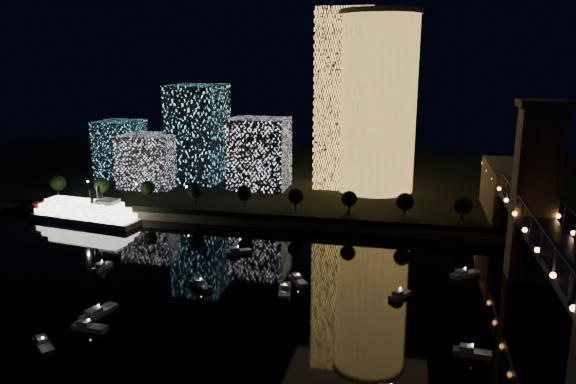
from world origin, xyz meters
name	(u,v)px	position (x,y,z in m)	size (l,w,h in m)	color
ground	(259,336)	(0.00, 0.00, 0.00)	(520.00, 520.00, 0.00)	black
far_bank	(345,178)	(0.00, 160.00, 2.50)	(420.00, 160.00, 5.00)	black
seawall	(319,225)	(0.00, 82.00, 1.50)	(420.00, 6.00, 3.00)	#6B5E4C
tower_cylindrical	(378,102)	(16.52, 128.23, 42.43)	(34.00, 34.00, 74.61)	#FCB950
tower_rectangular	(345,100)	(2.10, 134.50, 42.93)	(23.84, 23.84, 75.86)	#FCB950
midrise_blocks	(191,145)	(-66.33, 125.66, 22.07)	(93.08, 41.74, 43.76)	white
truss_bridge	(576,287)	(65.00, 3.72, 16.25)	(13.00, 266.00, 50.00)	#171D4A
riverboat	(81,212)	(-90.03, 71.97, 3.67)	(48.37, 16.95, 14.30)	silver
motorboats	(245,310)	(-6.46, 10.51, 0.81)	(109.99, 88.67, 2.78)	silver
esplanade_trees	(245,193)	(-29.53, 88.00, 10.47)	(166.68, 6.69, 8.85)	black
street_lamps	(239,193)	(-34.00, 94.00, 9.02)	(132.70, 0.70, 5.65)	black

